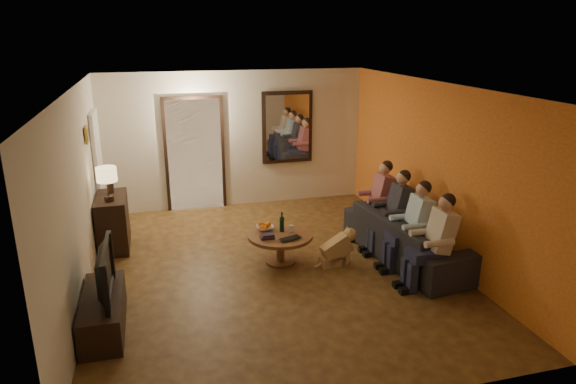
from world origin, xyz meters
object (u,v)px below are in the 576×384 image
object	(u,v)px
table_lamp	(108,184)
laptop	(292,240)
coffee_table	(280,248)
dresser	(113,222)
tv	(98,272)
tv_stand	(103,312)
person_b	(414,229)
person_c	(395,215)
person_a	(436,245)
sofa	(409,237)
wine_bottle	(282,222)
bowl	(265,228)
dog	(336,247)
person_d	(378,203)

from	to	relation	value
table_lamp	laptop	distance (m)	2.89
table_lamp	coffee_table	bearing A→B (deg)	-22.93
dresser	table_lamp	distance (m)	0.72
dresser	tv	bearing A→B (deg)	-90.00
tv_stand	person_b	world-z (taller)	person_b
person_c	coffee_table	xyz separation A→B (m)	(-1.80, 0.06, -0.38)
table_lamp	coffee_table	xyz separation A→B (m)	(2.40, -1.02, -0.89)
dresser	coffee_table	world-z (taller)	dresser
table_lamp	person_a	world-z (taller)	table_lamp
person_c	tv	bearing A→B (deg)	-164.84
tv	sofa	xyz separation A→B (m)	(4.30, 0.84, -0.37)
table_lamp	wine_bottle	size ratio (longest dim) A/B	1.74
table_lamp	sofa	size ratio (longest dim) A/B	0.23
bowl	dresser	bearing A→B (deg)	155.43
laptop	coffee_table	bearing A→B (deg)	91.12
person_c	bowl	size ratio (longest dim) A/B	4.63
person_a	wine_bottle	bearing A→B (deg)	142.07
dog	wine_bottle	distance (m)	0.88
table_lamp	person_a	xyz separation A→B (m)	(4.20, -2.28, -0.51)
person_b	wine_bottle	world-z (taller)	person_b
tv	person_a	size ratio (longest dim) A/B	0.85
bowl	sofa	bearing A→B (deg)	-15.63
sofa	person_d	world-z (taller)	person_d
tv_stand	person_c	size ratio (longest dim) A/B	1.06
sofa	coffee_table	xyz separation A→B (m)	(-1.90, 0.36, -0.12)
dresser	person_a	distance (m)	4.89
tv_stand	person_b	distance (m)	4.25
sofa	tv	bearing A→B (deg)	94.29
wine_bottle	person_a	bearing A→B (deg)	-37.93
tv_stand	sofa	distance (m)	4.38
dresser	person_b	bearing A→B (deg)	-24.32
person_a	person_d	distance (m)	1.80
person_c	laptop	world-z (taller)	person_c
dresser	wine_bottle	world-z (taller)	dresser
wine_bottle	person_b	bearing A→B (deg)	-23.55
sofa	wine_bottle	bearing A→B (deg)	69.25
dresser	person_a	bearing A→B (deg)	-30.74
dresser	wine_bottle	bearing A→B (deg)	-24.86
person_a	tv_stand	bearing A→B (deg)	179.14
dog	person_b	bearing A→B (deg)	-29.48
tv	person_d	world-z (taller)	person_d
person_c	table_lamp	bearing A→B (deg)	165.61
dresser	laptop	xyz separation A→B (m)	(2.50, -1.52, 0.04)
sofa	person_c	world-z (taller)	person_c
dresser	coffee_table	xyz separation A→B (m)	(2.40, -1.24, -0.20)
person_a	sofa	bearing A→B (deg)	83.66
person_d	wine_bottle	size ratio (longest dim) A/B	3.87
table_lamp	dog	distance (m)	3.53
coffee_table	tv_stand	bearing A→B (deg)	-153.49
person_d	dog	distance (m)	1.36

